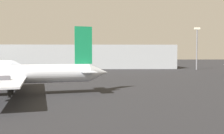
# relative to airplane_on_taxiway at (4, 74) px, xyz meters

# --- Properties ---
(airplane_on_taxiway) EXTENTS (32.32, 27.05, 10.66)m
(airplane_on_taxiway) POSITION_rel_airplane_on_taxiway_xyz_m (0.00, 0.00, 0.00)
(airplane_on_taxiway) COLOR silver
(airplane_on_taxiway) RESTS_ON ground_plane
(light_mast_right) EXTENTS (2.40, 0.50, 17.13)m
(light_mast_right) POSITION_rel_airplane_on_taxiway_xyz_m (52.44, 63.48, 6.54)
(light_mast_right) COLOR slate
(light_mast_right) RESTS_ON ground_plane
(terminal_building) EXTENTS (78.66, 22.52, 10.36)m
(terminal_building) POSITION_rel_airplane_on_taxiway_xyz_m (6.55, 79.59, 1.93)
(terminal_building) COLOR #999EA3
(terminal_building) RESTS_ON ground_plane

